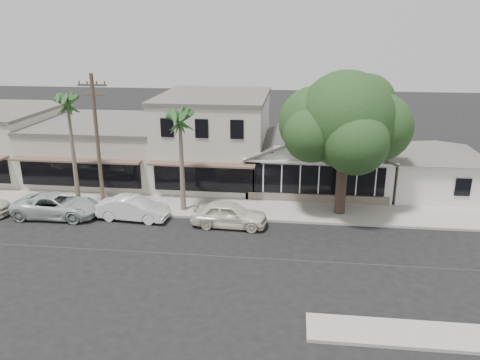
# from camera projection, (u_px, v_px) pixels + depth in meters

# --- Properties ---
(ground) EXTENTS (140.00, 140.00, 0.00)m
(ground) POSITION_uv_depth(u_px,v_px,m) (229.00, 257.00, 24.86)
(ground) COLOR black
(ground) RESTS_ON ground
(sidewalk_north) EXTENTS (90.00, 3.50, 0.15)m
(sidewalk_north) POSITION_uv_depth(u_px,v_px,m) (127.00, 204.00, 32.10)
(sidewalk_north) COLOR #9E9991
(sidewalk_north) RESTS_ON ground
(corner_shop) EXTENTS (10.40, 8.60, 5.10)m
(corner_shop) POSITION_uv_depth(u_px,v_px,m) (317.00, 153.00, 35.26)
(corner_shop) COLOR silver
(corner_shop) RESTS_ON ground
(side_cottage) EXTENTS (6.00, 6.00, 3.00)m
(side_cottage) POSITION_uv_depth(u_px,v_px,m) (431.00, 174.00, 33.78)
(side_cottage) COLOR silver
(side_cottage) RESTS_ON ground
(row_building_near) EXTENTS (8.00, 10.00, 6.50)m
(row_building_near) POSITION_uv_depth(u_px,v_px,m) (215.00, 138.00, 36.92)
(row_building_near) COLOR beige
(row_building_near) RESTS_ON ground
(row_building_midnear) EXTENTS (10.00, 10.00, 4.20)m
(row_building_midnear) POSITION_uv_depth(u_px,v_px,m) (107.00, 149.00, 38.28)
(row_building_midnear) COLOR beige
(row_building_midnear) RESTS_ON ground
(utility_pole) EXTENTS (1.80, 0.24, 9.00)m
(utility_pole) POSITION_uv_depth(u_px,v_px,m) (98.00, 142.00, 29.28)
(utility_pole) COLOR brown
(utility_pole) RESTS_ON ground
(car_0) EXTENTS (4.68, 2.04, 1.57)m
(car_0) POSITION_uv_depth(u_px,v_px,m) (229.00, 214.00, 28.45)
(car_0) COLOR silver
(car_0) RESTS_ON ground
(car_1) EXTENTS (4.59, 1.91, 1.48)m
(car_1) POSITION_uv_depth(u_px,v_px,m) (133.00, 208.00, 29.49)
(car_1) COLOR white
(car_1) RESTS_ON ground
(car_2) EXTENTS (5.50, 2.57, 1.52)m
(car_2) POSITION_uv_depth(u_px,v_px,m) (57.00, 205.00, 29.91)
(car_2) COLOR #B2C0BA
(car_2) RESTS_ON ground
(shade_tree) EXTENTS (8.34, 7.54, 9.25)m
(shade_tree) POSITION_uv_depth(u_px,v_px,m) (344.00, 121.00, 28.81)
(shade_tree) COLOR #45352A
(shade_tree) RESTS_ON ground
(palm_east) EXTENTS (3.25, 3.25, 7.23)m
(palm_east) POSITION_uv_depth(u_px,v_px,m) (180.00, 120.00, 29.05)
(palm_east) COLOR #726651
(palm_east) RESTS_ON ground
(palm_mid) EXTENTS (2.77, 2.77, 8.03)m
(palm_mid) POSITION_uv_depth(u_px,v_px,m) (68.00, 105.00, 29.57)
(palm_mid) COLOR #726651
(palm_mid) RESTS_ON ground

